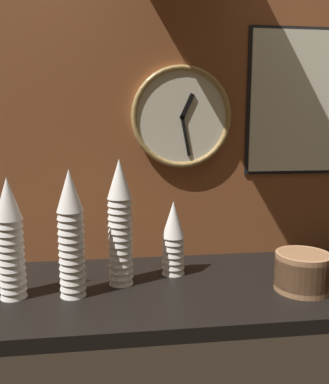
# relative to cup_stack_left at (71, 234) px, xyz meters

# --- Properties ---
(ground_plane) EXTENTS (1.60, 0.56, 0.04)m
(ground_plane) POSITION_rel_cup_stack_left_xyz_m (0.39, 0.05, -0.20)
(ground_plane) COLOR black
(wall_tiled_back) EXTENTS (1.60, 0.03, 1.05)m
(wall_tiled_back) POSITION_rel_cup_stack_left_xyz_m (0.39, 0.32, 0.34)
(wall_tiled_back) COLOR brown
(wall_tiled_back) RESTS_ON ground_plane
(cup_stack_left) EXTENTS (0.07, 0.07, 0.36)m
(cup_stack_left) POSITION_rel_cup_stack_left_xyz_m (0.00, 0.00, 0.00)
(cup_stack_left) COLOR white
(cup_stack_left) RESTS_ON ground_plane
(cup_stack_center) EXTENTS (0.07, 0.07, 0.24)m
(cup_stack_center) POSITION_rel_cup_stack_left_xyz_m (0.31, 0.13, -0.06)
(cup_stack_center) COLOR white
(cup_stack_center) RESTS_ON ground_plane
(cup_stack_center_left) EXTENTS (0.07, 0.07, 0.38)m
(cup_stack_center_left) POSITION_rel_cup_stack_left_xyz_m (0.14, 0.07, 0.01)
(cup_stack_center_left) COLOR white
(cup_stack_center_left) RESTS_ON ground_plane
(cup_stack_far_left) EXTENTS (0.07, 0.07, 0.34)m
(cup_stack_far_left) POSITION_rel_cup_stack_left_xyz_m (-0.16, 0.01, -0.01)
(cup_stack_far_left) COLOR white
(cup_stack_far_left) RESTS_ON ground_plane
(bowl_stack_right) EXTENTS (0.16, 0.16, 0.11)m
(bowl_stack_right) POSITION_rel_cup_stack_left_xyz_m (0.66, -0.05, -0.12)
(bowl_stack_right) COLOR #996B47
(bowl_stack_right) RESTS_ON ground_plane
(wall_clock) EXTENTS (0.35, 0.03, 0.35)m
(wall_clock) POSITION_rel_cup_stack_left_xyz_m (0.36, 0.29, 0.32)
(wall_clock) COLOR beige
(menu_board) EXTENTS (0.43, 0.01, 0.51)m
(menu_board) POSITION_rel_cup_stack_left_xyz_m (0.81, 0.30, 0.37)
(menu_board) COLOR black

